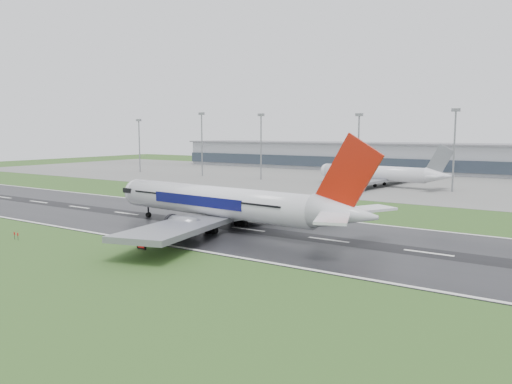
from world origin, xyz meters
The scene contains 12 objects.
ground centered at (0.00, 0.00, 0.00)m, with size 520.00×520.00×0.00m, color #2A4E1C.
runway centered at (0.00, 0.00, 0.05)m, with size 400.00×45.00×0.10m, color black.
apron centered at (0.00, 125.00, 0.04)m, with size 400.00×130.00×0.08m, color slate.
terminal centered at (0.00, 185.00, 7.50)m, with size 240.00×36.00×15.00m, color gray.
main_airliner centered at (37.22, -3.06, 10.50)m, with size 70.42×67.07×20.79m, color silver, non-canonical shape.
parked_airliner centered at (33.30, 103.59, 8.48)m, with size 57.35×53.39×16.81m, color silver, non-canonical shape.
runway_sign centered at (34.34, -27.13, 0.52)m, with size 2.30×0.26×1.04m, color black, non-canonical shape.
floodmast_0 centered at (-100.27, 100.00, 13.80)m, with size 0.64×0.64×27.59m, color gray.
floodmast_1 centered at (-56.27, 100.00, 15.12)m, with size 0.64×0.64×30.24m, color gray.
floodmast_2 centered at (-21.39, 100.00, 14.51)m, with size 0.64×0.64×29.02m, color gray.
floodmast_3 centered at (25.66, 100.00, 14.10)m, with size 0.64×0.64×28.20m, color gray.
floodmast_4 centered at (62.54, 100.00, 14.62)m, with size 0.64×0.64×29.24m, color gray.
Camera 1 is at (102.85, -91.58, 22.13)m, focal length 34.98 mm.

